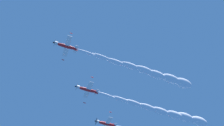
% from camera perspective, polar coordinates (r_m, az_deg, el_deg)
% --- Properties ---
extents(airplane_lead, '(7.87, 8.00, 3.87)m').
position_cam_1_polar(airplane_lead, '(92.11, -9.63, 3.49)').
color(airplane_lead, red).
extents(airplane_left_wingman, '(7.82, 8.02, 4.24)m').
position_cam_1_polar(airplane_left_wingman, '(95.81, -5.25, -5.52)').
color(airplane_left_wingman, red).
extents(airplane_right_wingman, '(7.87, 7.98, 3.94)m').
position_cam_1_polar(airplane_right_wingman, '(104.94, -1.33, -12.48)').
color(airplane_right_wingman, red).
extents(smoke_trail_lead, '(28.83, 34.62, 4.24)m').
position_cam_1_polar(smoke_trail_lead, '(97.37, 9.06, -2.34)').
color(smoke_trail_lead, white).
extents(smoke_trail_left_wingman, '(29.00, 35.41, 4.23)m').
position_cam_1_polar(smoke_trail_left_wingman, '(104.57, 12.41, -10.33)').
color(smoke_trail_left_wingman, white).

